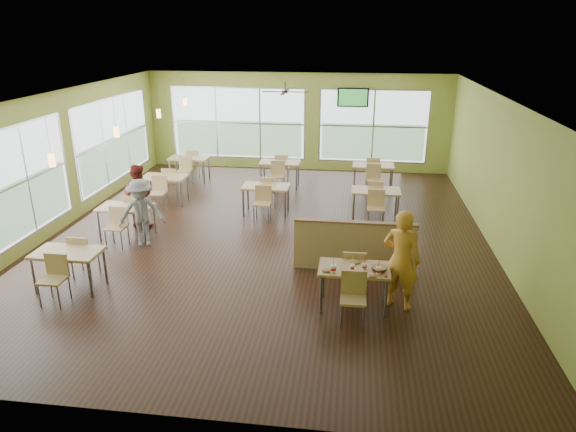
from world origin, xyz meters
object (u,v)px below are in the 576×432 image
object	(u,v)px
main_table	(354,274)
food_basket	(379,268)
half_wall_divider	(354,246)
man_plaid	(401,260)

from	to	relation	value
main_table	food_basket	size ratio (longest dim) A/B	5.68
main_table	half_wall_divider	bearing A→B (deg)	90.00
food_basket	half_wall_divider	bearing A→B (deg)	105.49
man_plaid	food_basket	world-z (taller)	man_plaid
man_plaid	food_basket	distance (m)	0.41
half_wall_divider	food_basket	distance (m)	1.57
half_wall_divider	man_plaid	distance (m)	1.59
half_wall_divider	man_plaid	xyz separation A→B (m)	(0.78, -1.33, 0.37)
man_plaid	food_basket	xyz separation A→B (m)	(-0.37, -0.16, -0.11)
half_wall_divider	man_plaid	world-z (taller)	man_plaid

